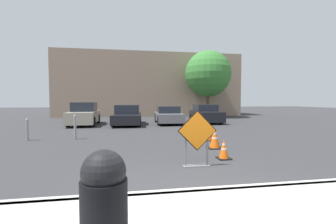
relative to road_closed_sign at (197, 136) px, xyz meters
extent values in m
plane|color=#333335|center=(-0.45, 8.19, -0.81)|extent=(96.00, 96.00, 0.00)
cube|color=#ADAAA3|center=(-0.45, -1.81, -0.74)|extent=(29.72, 0.20, 0.14)
cube|color=black|center=(0.00, 0.00, 0.14)|extent=(1.05, 0.02, 1.05)
cube|color=orange|center=(0.00, -0.02, 0.14)|extent=(0.99, 0.02, 0.99)
cube|color=slate|center=(0.00, 0.04, -0.80)|extent=(0.71, 0.20, 0.02)
cube|color=slate|center=(-0.30, 0.04, -0.34)|extent=(0.04, 0.04, 0.95)
cube|color=slate|center=(0.30, 0.04, -0.34)|extent=(0.04, 0.04, 0.95)
cube|color=black|center=(1.01, 0.63, -0.80)|extent=(0.38, 0.38, 0.03)
cone|color=#EA590F|center=(1.01, 0.63, -0.50)|extent=(0.28, 0.28, 0.56)
cylinder|color=white|center=(1.01, 0.63, -0.38)|extent=(0.09, 0.09, 0.05)
cylinder|color=white|center=(1.01, 0.63, -0.51)|extent=(0.16, 0.16, 0.05)
cube|color=black|center=(1.30, 2.11, -0.80)|extent=(0.51, 0.51, 0.03)
cone|color=#EA590F|center=(1.30, 2.11, -0.43)|extent=(0.38, 0.38, 0.71)
cylinder|color=white|center=(1.30, 2.11, -0.28)|extent=(0.12, 0.12, 0.06)
cylinder|color=white|center=(1.30, 2.11, -0.45)|extent=(0.21, 0.21, 0.06)
cube|color=black|center=(1.64, 3.65, -0.80)|extent=(0.38, 0.38, 0.03)
cone|color=#EA590F|center=(1.64, 3.65, -0.47)|extent=(0.28, 0.28, 0.62)
cylinder|color=white|center=(1.64, 3.65, -0.34)|extent=(0.09, 0.09, 0.06)
cylinder|color=white|center=(1.64, 3.65, -0.49)|extent=(0.16, 0.16, 0.06)
cube|color=black|center=(1.83, 5.25, -0.80)|extent=(0.44, 0.44, 0.03)
cone|color=#EA590F|center=(1.83, 5.25, -0.41)|extent=(0.33, 0.33, 0.74)
cylinder|color=white|center=(1.83, 5.25, -0.25)|extent=(0.10, 0.10, 0.07)
cylinder|color=white|center=(1.83, 5.25, -0.43)|extent=(0.18, 0.18, 0.07)
cube|color=black|center=(2.04, 6.72, -0.80)|extent=(0.51, 0.51, 0.03)
cone|color=#EA590F|center=(2.04, 6.72, -0.41)|extent=(0.38, 0.38, 0.75)
cylinder|color=white|center=(2.04, 6.72, -0.25)|extent=(0.12, 0.12, 0.07)
cylinder|color=white|center=(2.04, 6.72, -0.43)|extent=(0.21, 0.21, 0.07)
cube|color=#A39984|center=(-5.02, 11.11, -0.23)|extent=(1.84, 4.33, 0.78)
cube|color=#1E232D|center=(-5.02, 11.22, 0.48)|extent=(1.58, 2.01, 0.64)
cylinder|color=black|center=(-4.19, 9.80, -0.47)|extent=(0.22, 0.69, 0.69)
cylinder|color=black|center=(-5.79, 9.76, -0.47)|extent=(0.22, 0.69, 0.69)
cylinder|color=black|center=(-4.25, 12.46, -0.47)|extent=(0.22, 0.69, 0.69)
cylinder|color=black|center=(-5.85, 12.42, -0.47)|extent=(0.22, 0.69, 0.69)
cube|color=black|center=(-1.98, 10.79, -0.33)|extent=(2.10, 4.62, 0.62)
cube|color=#1E232D|center=(-1.97, 10.90, 0.30)|extent=(1.75, 2.17, 0.63)
cylinder|color=black|center=(-1.19, 9.34, -0.50)|extent=(0.23, 0.64, 0.64)
cylinder|color=black|center=(-2.91, 9.43, -0.50)|extent=(0.23, 0.64, 0.64)
cylinder|color=black|center=(-1.04, 12.14, -0.50)|extent=(0.23, 0.64, 0.64)
cylinder|color=black|center=(-2.77, 12.23, -0.50)|extent=(0.23, 0.64, 0.64)
cube|color=slate|center=(1.06, 11.14, -0.32)|extent=(1.93, 4.17, 0.61)
cube|color=#1E232D|center=(1.07, 11.25, 0.24)|extent=(1.64, 1.94, 0.51)
cylinder|color=black|center=(1.85, 9.84, -0.46)|extent=(0.22, 0.71, 0.71)
cylinder|color=black|center=(0.20, 9.90, -0.46)|extent=(0.22, 0.71, 0.71)
cylinder|color=black|center=(1.93, 12.39, -0.46)|extent=(0.22, 0.71, 0.71)
cylinder|color=black|center=(0.28, 12.45, -0.46)|extent=(0.22, 0.71, 0.71)
cube|color=black|center=(4.11, 11.42, -0.28)|extent=(1.93, 4.26, 0.73)
cube|color=#1E232D|center=(4.11, 11.52, 0.35)|extent=(1.63, 1.99, 0.51)
cylinder|color=black|center=(4.87, 10.09, -0.50)|extent=(0.22, 0.63, 0.62)
cylinder|color=black|center=(3.24, 10.15, -0.50)|extent=(0.22, 0.63, 0.62)
cylinder|color=black|center=(4.97, 12.69, -0.50)|extent=(0.22, 0.63, 0.62)
cylinder|color=black|center=(3.35, 12.75, -0.50)|extent=(0.22, 0.63, 0.62)
cylinder|color=black|center=(-2.00, -3.14, -0.31)|extent=(0.51, 0.51, 0.73)
sphere|color=black|center=(-2.00, -3.14, 0.14)|extent=(0.49, 0.49, 0.49)
cylinder|color=gray|center=(-4.19, 4.90, -0.29)|extent=(0.11, 0.11, 1.04)
sphere|color=gray|center=(-4.19, 4.90, 0.23)|extent=(0.12, 0.12, 0.12)
cylinder|color=gray|center=(-6.16, 4.90, -0.36)|extent=(0.11, 0.11, 0.90)
sphere|color=gray|center=(-6.16, 4.90, 0.09)|extent=(0.12, 0.12, 0.12)
cube|color=gray|center=(0.46, 21.00, 2.70)|extent=(20.54, 5.00, 7.03)
cylinder|color=#513823|center=(6.14, 16.73, 0.56)|extent=(0.32, 0.32, 2.74)
sphere|color=#387A33|center=(6.14, 16.73, 3.70)|extent=(4.73, 4.73, 4.73)
camera|label=1|loc=(-1.69, -5.62, 0.92)|focal=24.00mm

